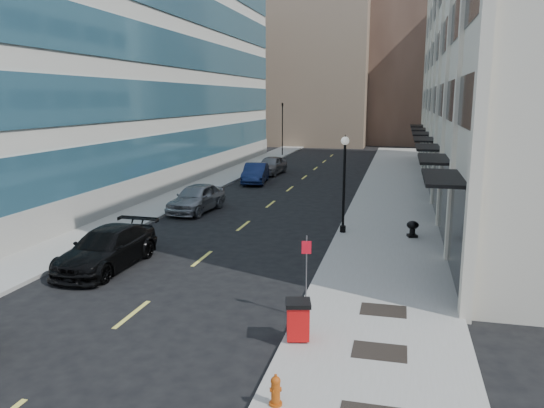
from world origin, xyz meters
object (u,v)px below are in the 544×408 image
at_px(car_black_pickup, 107,249).
at_px(trash_bin, 298,319).
at_px(car_silver_sedan, 196,198).
at_px(fire_hydrant, 276,390).
at_px(traffic_signal, 282,106).
at_px(car_blue_sedan, 255,173).
at_px(lamppost, 344,176).
at_px(car_grey_sedan, 271,165).
at_px(sign_post, 306,264).
at_px(urn_planter, 413,227).

bearing_deg(car_black_pickup, trash_bin, -27.57).
height_order(car_silver_sedan, fire_hydrant, car_silver_sedan).
distance_m(traffic_signal, trash_bin, 48.30).
bearing_deg(car_blue_sedan, car_black_pickup, -97.54).
bearing_deg(lamppost, car_grey_sedan, 113.28).
xyz_separation_m(traffic_signal, car_silver_sedan, (1.79, -31.24, -4.89)).
distance_m(car_grey_sedan, sign_post, 31.29).
bearing_deg(traffic_signal, car_grey_sedan, -81.23).
distance_m(car_black_pickup, car_silver_sedan, 10.77).
bearing_deg(car_grey_sedan, car_blue_sedan, -85.14).
xyz_separation_m(fire_hydrant, urn_planter, (3.06, 15.17, 0.13)).
distance_m(car_black_pickup, car_grey_sedan, 27.09).
relative_size(car_blue_sedan, sign_post, 1.94).
height_order(traffic_signal, car_black_pickup, traffic_signal).
height_order(car_grey_sedan, lamppost, lamppost).
height_order(car_silver_sedan, sign_post, sign_post).
distance_m(trash_bin, lamppost, 12.32).
bearing_deg(car_blue_sedan, traffic_signal, 89.02).
bearing_deg(car_silver_sedan, urn_planter, -11.14).
distance_m(car_grey_sedan, trash_bin, 33.02).
relative_size(car_black_pickup, lamppost, 1.13).
relative_size(traffic_signal, urn_planter, 8.97).
bearing_deg(trash_bin, car_black_pickup, 137.52).
distance_m(car_silver_sedan, fire_hydrant, 20.92).
bearing_deg(car_grey_sedan, sign_post, -69.37).
bearing_deg(sign_post, car_silver_sedan, 111.05).
bearing_deg(car_silver_sedan, fire_hydrant, -58.63).
bearing_deg(trash_bin, car_silver_sedan, 106.98).
distance_m(car_grey_sedan, fire_hydrant, 36.16).
distance_m(car_blue_sedan, sign_post, 26.43).
relative_size(traffic_signal, trash_bin, 6.35).
bearing_deg(traffic_signal, car_blue_sedan, -83.44).
distance_m(lamppost, sign_post, 10.41).
xyz_separation_m(traffic_signal, trash_bin, (10.90, -46.79, -4.98)).
distance_m(car_silver_sedan, car_blue_sedan, 11.25).
height_order(car_silver_sedan, urn_planter, car_silver_sedan).
xyz_separation_m(traffic_signal, car_black_pickup, (2.30, -42.00, -4.94)).
xyz_separation_m(traffic_signal, sign_post, (10.80, -45.01, -3.99)).
xyz_separation_m(traffic_signal, car_grey_sedan, (2.30, -14.91, -4.91)).
distance_m(car_blue_sedan, car_grey_sedan, 5.09).
height_order(trash_bin, sign_post, sign_post).
xyz_separation_m(car_blue_sedan, lamppost, (8.50, -14.67, 2.17)).
bearing_deg(trash_bin, car_grey_sedan, 91.72).
relative_size(traffic_signal, car_silver_sedan, 1.43).
bearing_deg(urn_planter, lamppost, 177.21).
height_order(sign_post, urn_planter, sign_post).
relative_size(fire_hydrant, sign_post, 0.29).
bearing_deg(lamppost, fire_hydrant, -89.11).
xyz_separation_m(lamppost, sign_post, (0.00, -10.34, -1.23)).
bearing_deg(car_blue_sedan, urn_planter, -59.04).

